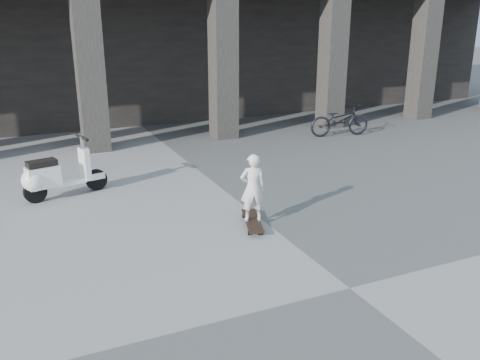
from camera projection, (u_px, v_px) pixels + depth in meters
name	position (u px, v px, depth m)	size (l,w,h in m)	color
ground	(350.00, 288.00, 6.48)	(90.00, 90.00, 0.00)	#4E4E4B
colonnade	(117.00, 24.00, 17.49)	(28.00, 8.82, 6.00)	black
longboard	(252.00, 221.00, 8.39)	(0.54, 1.06, 0.10)	black
child	(253.00, 188.00, 8.21)	(0.41, 0.27, 1.13)	silver
scooter	(51.00, 176.00, 9.51)	(1.59, 0.71, 1.13)	black
bicycle	(340.00, 120.00, 14.58)	(0.61, 1.76, 0.93)	black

